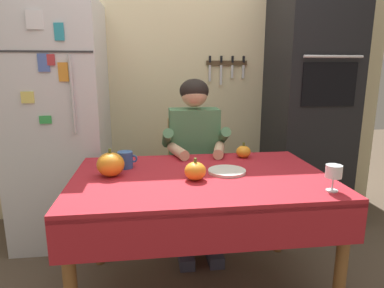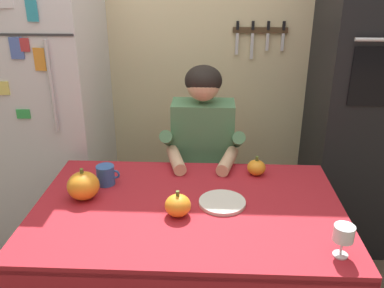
{
  "view_description": "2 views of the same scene",
  "coord_description": "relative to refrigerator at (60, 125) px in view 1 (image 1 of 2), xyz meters",
  "views": [
    {
      "loc": [
        -0.27,
        -1.64,
        1.32
      ],
      "look_at": [
        -0.03,
        0.26,
        0.88
      ],
      "focal_mm": 31.1,
      "sensor_mm": 36.0,
      "label": 1
    },
    {
      "loc": [
        0.09,
        -1.52,
        1.73
      ],
      "look_at": [
        0.01,
        0.24,
        0.98
      ],
      "focal_mm": 38.61,
      "sensor_mm": 36.0,
      "label": 2
    }
  ],
  "objects": [
    {
      "name": "wall_oven",
      "position": [
        2.0,
        0.04,
        0.15
      ],
      "size": [
        0.6,
        0.64,
        2.1
      ],
      "color": "black",
      "rests_on": "ground"
    },
    {
      "name": "serving_tray",
      "position": [
        1.1,
        -0.84,
        -0.15
      ],
      "size": [
        0.21,
        0.21,
        0.02
      ],
      "primitive_type": "cylinder",
      "color": "silver",
      "rests_on": "dining_table"
    },
    {
      "name": "pumpkin_medium",
      "position": [
        0.46,
        -0.82,
        -0.09
      ],
      "size": [
        0.15,
        0.15,
        0.15
      ],
      "color": "orange",
      "rests_on": "dining_table"
    },
    {
      "name": "pumpkin_large",
      "position": [
        1.29,
        -0.53,
        -0.12
      ],
      "size": [
        0.1,
        0.1,
        0.1
      ],
      "color": "orange",
      "rests_on": "dining_table"
    },
    {
      "name": "pumpkin_small",
      "position": [
        0.91,
        -0.94,
        -0.11
      ],
      "size": [
        0.11,
        0.11,
        0.12
      ],
      "color": "orange",
      "rests_on": "dining_table"
    },
    {
      "name": "coffee_mug",
      "position": [
        0.53,
        -0.67,
        -0.11
      ],
      "size": [
        0.12,
        0.09,
        0.1
      ],
      "color": "#2D569E",
      "rests_on": "dining_table"
    },
    {
      "name": "dining_table",
      "position": [
        0.95,
        -0.88,
        -0.24
      ],
      "size": [
        1.4,
        0.9,
        0.74
      ],
      "color": "brown",
      "rests_on": "ground"
    },
    {
      "name": "back_wall_assembly",
      "position": [
        1.0,
        0.39,
        0.4
      ],
      "size": [
        3.7,
        0.13,
        2.6
      ],
      "color": "beige",
      "rests_on": "ground"
    },
    {
      "name": "wine_glass",
      "position": [
        1.54,
        -1.19,
        -0.07
      ],
      "size": [
        0.08,
        0.08,
        0.13
      ],
      "color": "white",
      "rests_on": "dining_table"
    },
    {
      "name": "refrigerator",
      "position": [
        0.0,
        0.0,
        0.0
      ],
      "size": [
        0.68,
        0.71,
        1.8
      ],
      "color": "silver",
      "rests_on": "ground"
    },
    {
      "name": "chair_behind_person",
      "position": [
        1.0,
        -0.09,
        -0.39
      ],
      "size": [
        0.4,
        0.4,
        0.93
      ],
      "color": "tan",
      "rests_on": "ground"
    },
    {
      "name": "seated_person",
      "position": [
        1.0,
        -0.28,
        -0.16
      ],
      "size": [
        0.47,
        0.55,
        1.25
      ],
      "color": "#38384C",
      "rests_on": "ground"
    }
  ]
}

